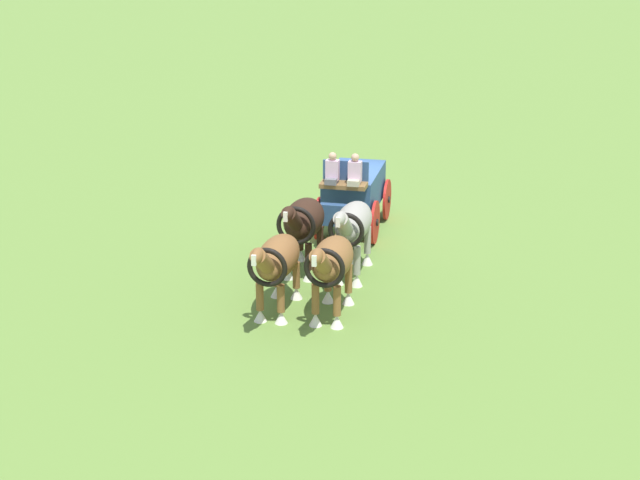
{
  "coord_description": "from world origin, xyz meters",
  "views": [
    {
      "loc": [
        25.58,
        6.53,
        9.16
      ],
      "look_at": [
        4.45,
        0.27,
        1.2
      ],
      "focal_mm": 52.82,
      "sensor_mm": 36.0,
      "label": 1
    }
  ],
  "objects_px": {
    "show_wagon": "(353,191)",
    "draft_horse_lead_near": "(331,263)",
    "draft_horse_rear_near": "(352,226)",
    "draft_horse_rear_off": "(303,222)",
    "draft_horse_lead_off": "(277,261)"
  },
  "relations": [
    {
      "from": "show_wagon",
      "to": "draft_horse_rear_off",
      "type": "relative_size",
      "value": 1.92
    },
    {
      "from": "draft_horse_lead_near",
      "to": "draft_horse_lead_off",
      "type": "height_order",
      "value": "draft_horse_lead_near"
    },
    {
      "from": "draft_horse_rear_off",
      "to": "draft_horse_lead_off",
      "type": "bearing_deg",
      "value": 3.91
    },
    {
      "from": "show_wagon",
      "to": "draft_horse_rear_near",
      "type": "height_order",
      "value": "show_wagon"
    },
    {
      "from": "show_wagon",
      "to": "draft_horse_lead_near",
      "type": "distance_m",
      "value": 6.2
    },
    {
      "from": "draft_horse_rear_near",
      "to": "draft_horse_rear_off",
      "type": "distance_m",
      "value": 1.3
    },
    {
      "from": "draft_horse_rear_near",
      "to": "show_wagon",
      "type": "bearing_deg",
      "value": -165.76
    },
    {
      "from": "draft_horse_rear_near",
      "to": "draft_horse_rear_off",
      "type": "height_order",
      "value": "draft_horse_rear_near"
    },
    {
      "from": "show_wagon",
      "to": "draft_horse_lead_near",
      "type": "bearing_deg",
      "value": 9.93
    },
    {
      "from": "draft_horse_rear_off",
      "to": "draft_horse_lead_near",
      "type": "xyz_separation_m",
      "value": [
        2.52,
        1.48,
        -0.03
      ]
    },
    {
      "from": "show_wagon",
      "to": "draft_horse_lead_near",
      "type": "relative_size",
      "value": 1.91
    },
    {
      "from": "draft_horse_rear_off",
      "to": "draft_horse_lead_off",
      "type": "distance_m",
      "value": 2.61
    },
    {
      "from": "draft_horse_lead_off",
      "to": "draft_horse_rear_off",
      "type": "bearing_deg",
      "value": -176.09
    },
    {
      "from": "draft_horse_rear_off",
      "to": "show_wagon",
      "type": "bearing_deg",
      "value": 173.53
    },
    {
      "from": "draft_horse_rear_off",
      "to": "draft_horse_lead_near",
      "type": "relative_size",
      "value": 0.99
    }
  ]
}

